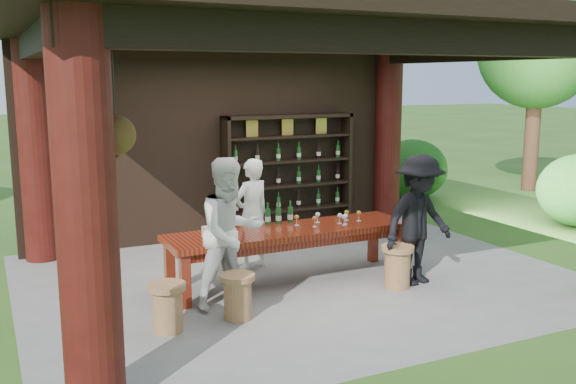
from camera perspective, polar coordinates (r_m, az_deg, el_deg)
name	(u,v)px	position (r m, az deg, el deg)	size (l,w,h in m)	color
ground	(300,278)	(9.02, 1.11, -7.61)	(90.00, 90.00, 0.00)	#2D5119
pavilion	(286,123)	(8.99, -0.15, 6.18)	(7.50, 6.00, 3.60)	slate
wine_shelf	(289,174)	(11.36, 0.06, 1.59)	(2.40, 0.37, 2.11)	black
tasting_table	(290,237)	(8.67, 0.16, -4.00)	(3.40, 0.91, 0.75)	#58100C
stool_near_left	(238,295)	(7.49, -4.49, -9.15)	(0.41, 0.41, 0.53)	brown
stool_near_right	(397,265)	(8.66, 9.69, -6.44)	(0.43, 0.43, 0.57)	brown
stool_far_left	(168,306)	(7.23, -10.66, -9.95)	(0.42, 0.42, 0.55)	brown
host	(252,214)	(9.28, -3.24, -1.97)	(0.59, 0.39, 1.62)	white
guest_woman	(230,233)	(7.73, -5.14, -3.66)	(0.89, 0.69, 1.83)	silver
guest_man	(419,220)	(8.75, 11.53, -2.44)	(1.13, 0.65, 1.75)	black
table_bottles	(279,213)	(8.90, -0.81, -1.84)	(0.42, 0.09, 0.31)	#194C1E
table_glasses	(333,218)	(8.93, 4.03, -2.35)	(0.98, 0.37, 0.15)	silver
napkin_basket	(214,232)	(8.21, -6.63, -3.54)	(0.26, 0.18, 0.14)	#BF6672
shrubs	(374,222)	(9.91, 7.65, -2.67)	(13.90, 8.82, 1.36)	#194C14
trees	(417,43)	(12.08, 11.37, 12.88)	(22.56, 11.01, 4.80)	#3F2819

